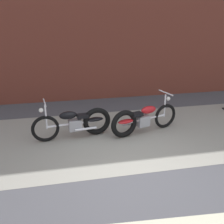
{
  "coord_description": "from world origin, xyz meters",
  "views": [
    {
      "loc": [
        -1.4,
        -4.26,
        3.02
      ],
      "look_at": [
        -0.19,
        1.57,
        0.75
      ],
      "focal_mm": 42.47,
      "sensor_mm": 36.0,
      "label": 1
    }
  ],
  "objects": [
    {
      "name": "ground_plane",
      "position": [
        0.0,
        0.0,
        0.0
      ],
      "size": [
        80.0,
        80.0,
        0.0
      ],
      "primitive_type": "plane",
      "color": "#47474C"
    },
    {
      "name": "sidewalk_slab",
      "position": [
        0.0,
        1.75,
        0.0
      ],
      "size": [
        36.0,
        3.5,
        0.01
      ],
      "primitive_type": "cube",
      "color": "gray",
      "rests_on": "ground"
    },
    {
      "name": "brick_building_wall",
      "position": [
        0.0,
        5.2,
        3.0
      ],
      "size": [
        36.0,
        0.5,
        6.0
      ],
      "primitive_type": "cube",
      "color": "brown",
      "rests_on": "ground"
    },
    {
      "name": "motorcycle_black",
      "position": [
        -1.0,
        1.92,
        0.4
      ],
      "size": [
        2.0,
        0.58,
        1.03
      ],
      "rotation": [
        0.0,
        0.0,
        3.27
      ],
      "color": "black",
      "rests_on": "ground"
    },
    {
      "name": "motorcycle_red",
      "position": [
        0.61,
        1.81,
        0.4
      ],
      "size": [
        1.96,
        0.8,
        1.03
      ],
      "rotation": [
        0.0,
        0.0,
        0.28
      ],
      "color": "black",
      "rests_on": "ground"
    }
  ]
}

